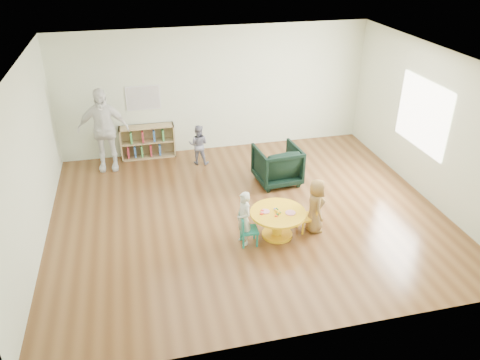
{
  "coord_description": "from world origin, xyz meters",
  "views": [
    {
      "loc": [
        -1.79,
        -7.04,
        4.61
      ],
      "look_at": [
        -0.2,
        -0.3,
        0.87
      ],
      "focal_mm": 35.0,
      "sensor_mm": 36.0,
      "label": 1
    }
  ],
  "objects": [
    {
      "name": "armchair",
      "position": [
        0.88,
        1.02,
        0.39
      ],
      "size": [
        0.91,
        0.94,
        0.79
      ],
      "primitive_type": "imported",
      "rotation": [
        0.0,
        0.0,
        3.23
      ],
      "color": "black",
      "rests_on": "ground"
    },
    {
      "name": "alphabet_poster",
      "position": [
        -1.6,
        2.98,
        1.35
      ],
      "size": [
        0.74,
        0.01,
        0.54
      ],
      "color": "silver",
      "rests_on": "ground"
    },
    {
      "name": "bookshelf",
      "position": [
        -1.61,
        2.86,
        0.37
      ],
      "size": [
        1.2,
        0.3,
        0.75
      ],
      "color": "#A08659",
      "rests_on": "ground"
    },
    {
      "name": "adult_caretaker",
      "position": [
        -2.49,
        2.45,
        0.9
      ],
      "size": [
        1.08,
        0.51,
        1.79
      ],
      "primitive_type": "imported",
      "rotation": [
        0.0,
        0.0,
        -0.07
      ],
      "color": "white",
      "rests_on": "ground"
    },
    {
      "name": "child_right",
      "position": [
        0.99,
        -0.78,
        0.49
      ],
      "size": [
        0.36,
        0.51,
        0.97
      ],
      "primitive_type": "imported",
      "rotation": [
        0.0,
        0.0,
        1.46
      ],
      "color": "gold",
      "rests_on": "ground"
    },
    {
      "name": "room",
      "position": [
        0.01,
        0.0,
        1.89
      ],
      "size": [
        7.1,
        7.0,
        2.8
      ],
      "color": "brown",
      "rests_on": "ground"
    },
    {
      "name": "kid_chair_left",
      "position": [
        -0.24,
        -0.92,
        0.28
      ],
      "size": [
        0.3,
        0.3,
        0.53
      ],
      "rotation": [
        0.0,
        0.0,
        -1.62
      ],
      "color": "#16796A",
      "rests_on": "ground"
    },
    {
      "name": "child_left",
      "position": [
        -0.28,
        -0.87,
        0.47
      ],
      "size": [
        0.3,
        0.39,
        0.94
      ],
      "primitive_type": "imported",
      "rotation": [
        0.0,
        0.0,
        -1.34
      ],
      "color": "silver",
      "rests_on": "ground"
    },
    {
      "name": "kid_chair_right",
      "position": [
        0.9,
        -0.75,
        0.28
      ],
      "size": [
        0.29,
        0.29,
        0.51
      ],
      "rotation": [
        0.0,
        0.0,
        1.63
      ],
      "color": "yellow",
      "rests_on": "ground"
    },
    {
      "name": "toddler",
      "position": [
        -0.54,
        2.25,
        0.45
      ],
      "size": [
        0.52,
        0.46,
        0.9
      ],
      "primitive_type": "imported",
      "rotation": [
        0.0,
        0.0,
        2.8
      ],
      "color": "#191C40",
      "rests_on": "ground"
    },
    {
      "name": "activity_table",
      "position": [
        0.33,
        -0.8,
        0.32
      ],
      "size": [
        0.93,
        0.93,
        0.51
      ],
      "rotation": [
        0.0,
        0.0,
        -0.14
      ],
      "color": "yellow",
      "rests_on": "ground"
    }
  ]
}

